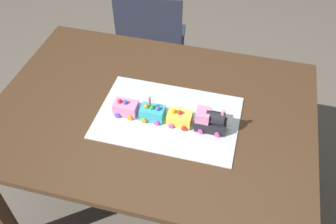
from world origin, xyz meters
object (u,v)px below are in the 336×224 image
Objects in this scene: dining_table at (153,125)px; cake_car_flatbed_turquoise at (152,113)px; cake_locomotive at (211,121)px; cake_car_tanker_lemon at (180,118)px; chair at (152,43)px; cake_car_caboose_bubblegum at (126,108)px; birthday_candle at (150,101)px.

dining_table is 0.15m from cake_car_flatbed_turquoise.
cake_car_tanker_lemon is (0.13, 0.00, -0.02)m from cake_locomotive.
chair is 8.60× the size of cake_car_caboose_bubblegum.
dining_table is 0.89m from chair.
dining_table is 14.00× the size of cake_car_flatbed_turquoise.
chair is at bearing -66.23° from cake_car_tanker_lemon.
cake_car_tanker_lemon is at bearing -180.00° from cake_car_flatbed_turquoise.
cake_car_caboose_bubblegum is at bearing 0.00° from cake_locomotive.
cake_car_tanker_lemon is 1.00× the size of cake_car_flatbed_turquoise.
cake_car_flatbed_turquoise is (0.25, 0.00, -0.02)m from cake_locomotive.
dining_table is 25.58× the size of birthday_candle.
cake_locomotive is at bearing -180.00° from cake_car_caboose_bubblegum.
chair reaches higher than cake_car_tanker_lemon.
chair is 6.14× the size of cake_locomotive.
chair is (0.26, -0.83, -0.16)m from dining_table.
chair is at bearing -59.62° from cake_locomotive.
dining_table is 0.22m from birthday_candle.
cake_locomotive reaches higher than dining_table.
cake_car_flatbed_turquoise is 1.00× the size of cake_car_caboose_bubblegum.
chair reaches higher than dining_table.
chair is at bearing -72.88° from dining_table.
cake_car_flatbed_turquoise and cake_car_caboose_bubblegum have the same top height.
cake_car_flatbed_turquoise is (-0.02, 0.05, 0.14)m from dining_table.
birthday_candle reaches higher than cake_car_tanker_lemon.
dining_table is at bearing -72.86° from cake_car_flatbed_turquoise.
chair is 1.00m from birthday_candle.
birthday_candle is (0.01, -0.00, 0.07)m from cake_car_flatbed_turquoise.
cake_locomotive is at bearing -180.00° from cake_car_flatbed_turquoise.
cake_car_caboose_bubblegum is (0.37, 0.00, -0.02)m from cake_locomotive.
birthday_candle is (0.26, -0.00, 0.05)m from cake_locomotive.
cake_locomotive is 0.26m from birthday_candle.
birthday_candle reaches higher than chair.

